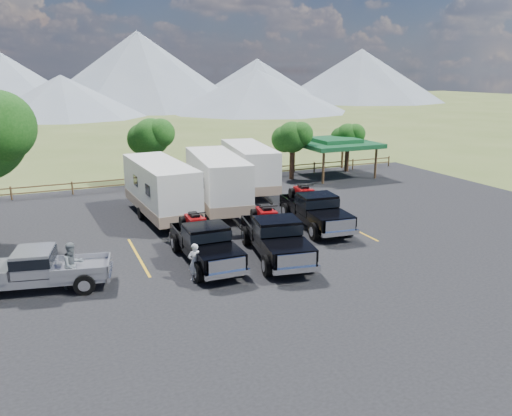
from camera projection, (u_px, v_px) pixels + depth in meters
name	position (u px, v px, depth m)	size (l,w,h in m)	color
ground	(287.00, 268.00, 22.77)	(320.00, 320.00, 0.00)	#4A5D27
asphalt_lot	(260.00, 247.00, 25.42)	(44.00, 34.00, 0.04)	black
stall_lines	(253.00, 240.00, 26.30)	(12.12, 5.50, 0.01)	gold
tree_ne_a	(292.00, 137.00, 40.33)	(3.11, 2.92, 4.76)	#311D13
tree_ne_b	(348.00, 137.00, 43.60)	(2.77, 2.59, 4.27)	#311D13
tree_north	(151.00, 137.00, 37.81)	(3.46, 3.24, 5.25)	#311D13
rail_fence	(205.00, 176.00, 39.75)	(36.12, 0.12, 1.00)	brown
pavilion	(334.00, 143.00, 42.04)	(6.20, 6.20, 3.22)	brown
mountain_range	(44.00, 75.00, 111.56)	(209.00, 71.00, 20.00)	gray
rig_left	(205.00, 242.00, 23.10)	(2.22, 6.20, 2.06)	black
rig_center	(275.00, 235.00, 23.78)	(3.13, 6.79, 2.18)	black
rig_right	(315.00, 209.00, 28.42)	(2.82, 6.69, 2.17)	black
trailer_left	(160.00, 189.00, 29.82)	(3.03, 9.91, 3.43)	silver
trailer_center	(217.00, 182.00, 31.65)	(3.57, 10.21, 3.53)	silver
trailer_right	(249.00, 168.00, 36.55)	(3.64, 9.86, 3.41)	silver
pickup_silver	(39.00, 269.00, 20.17)	(6.00, 2.93, 1.73)	#929299
person_a	(195.00, 262.00, 21.11)	(0.60, 0.39, 1.64)	silver
person_b	(73.00, 265.00, 20.39)	(0.94, 0.73, 1.93)	slate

